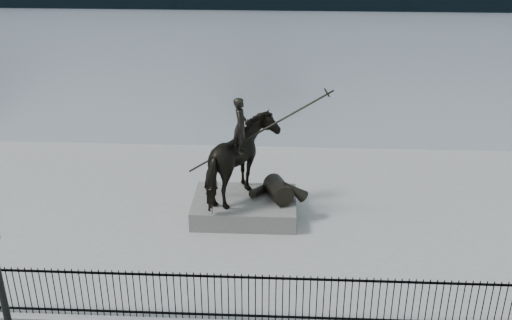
{
  "coord_description": "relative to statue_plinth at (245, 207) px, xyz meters",
  "views": [
    {
      "loc": [
        -0.08,
        -11.57,
        10.88
      ],
      "look_at": [
        -0.96,
        6.0,
        2.73
      ],
      "focal_mm": 42.0,
      "sensor_mm": 36.0,
      "label": 1
    }
  ],
  "objects": [
    {
      "name": "picket_fence",
      "position": [
        1.41,
        -5.61,
        0.41
      ],
      "size": [
        22.1,
        0.1,
        1.5
      ],
      "color": "black",
      "rests_on": "plaza"
    },
    {
      "name": "building",
      "position": [
        1.41,
        13.14,
        4.01
      ],
      "size": [
        44.0,
        14.0,
        9.0
      ],
      "primitive_type": "cube",
      "color": "silver",
      "rests_on": "ground"
    },
    {
      "name": "equestrian_statue",
      "position": [
        0.07,
        0.0,
        1.75
      ],
      "size": [
        4.62,
        2.85,
        3.91
      ],
      "rotation": [
        0.0,
        0.0,
        0.0
      ],
      "color": "black",
      "rests_on": "statue_plinth"
    },
    {
      "name": "statue_plinth",
      "position": [
        0.0,
        0.0,
        0.0
      ],
      "size": [
        3.6,
        2.48,
        0.68
      ],
      "primitive_type": "cube",
      "rotation": [
        0.0,
        0.0,
        0.0
      ],
      "color": "#514E4A",
      "rests_on": "plaza"
    },
    {
      "name": "plaza",
      "position": [
        1.41,
        0.14,
        -0.41
      ],
      "size": [
        30.0,
        12.0,
        0.15
      ],
      "primitive_type": "cube",
      "color": "gray",
      "rests_on": "ground"
    }
  ]
}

